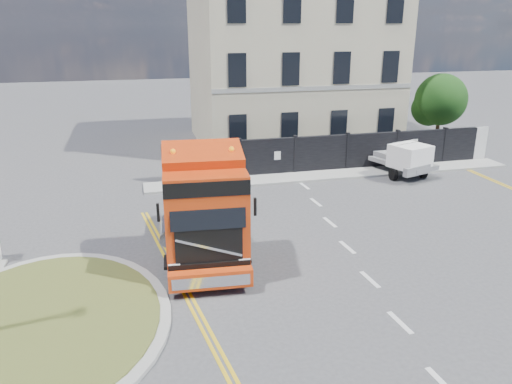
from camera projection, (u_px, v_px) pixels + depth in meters
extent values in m
plane|color=#424244|center=(266.00, 251.00, 17.75)|extent=(120.00, 120.00, 0.00)
cylinder|color=#989893|center=(43.00, 323.00, 13.38)|extent=(6.80, 6.80, 0.12)
cylinder|color=#414E1F|center=(43.00, 321.00, 13.35)|extent=(6.20, 6.20, 0.05)
cube|color=black|center=(330.00, 153.00, 27.08)|extent=(18.00, 0.25, 2.00)
cube|color=silver|center=(466.00, 145.00, 29.01)|extent=(2.60, 0.12, 2.00)
cube|color=beige|center=(290.00, 59.00, 32.53)|extent=(12.00, 10.00, 11.00)
cylinder|color=#382619|center=(437.00, 131.00, 31.71)|extent=(0.24, 0.24, 2.40)
sphere|color=#0F3512|center=(441.00, 100.00, 31.07)|extent=(3.20, 3.20, 3.20)
sphere|color=#0F3512|center=(429.00, 108.00, 31.51)|extent=(2.20, 2.20, 2.20)
cube|color=#989893|center=(335.00, 175.00, 26.55)|extent=(20.00, 1.60, 0.12)
cube|color=black|center=(203.00, 229.00, 17.73)|extent=(2.90, 6.44, 0.45)
cube|color=red|center=(205.00, 210.00, 15.66)|extent=(2.68, 2.77, 2.79)
cube|color=red|center=(202.00, 166.00, 16.27)|extent=(2.55, 1.08, 1.40)
cube|color=black|center=(208.00, 212.00, 14.34)|extent=(2.19, 0.22, 1.05)
cube|color=red|center=(211.00, 279.00, 14.68)|extent=(2.51, 0.53, 0.55)
cylinder|color=black|center=(174.00, 270.00, 15.26)|extent=(0.39, 1.06, 1.04)
cylinder|color=gray|center=(174.00, 270.00, 15.26)|extent=(0.40, 0.59, 0.57)
cylinder|color=black|center=(243.00, 265.00, 15.61)|extent=(0.39, 1.06, 1.04)
cylinder|color=gray|center=(243.00, 265.00, 15.61)|extent=(0.40, 0.59, 0.57)
cylinder|color=black|center=(172.00, 227.00, 18.57)|extent=(0.39, 1.06, 1.04)
cylinder|color=gray|center=(172.00, 227.00, 18.57)|extent=(0.40, 0.59, 0.57)
cylinder|color=black|center=(230.00, 223.00, 18.91)|extent=(0.39, 1.06, 1.04)
cylinder|color=gray|center=(230.00, 223.00, 18.91)|extent=(0.40, 0.59, 0.57)
cylinder|color=black|center=(172.00, 215.00, 19.68)|extent=(0.39, 1.06, 1.04)
cylinder|color=gray|center=(172.00, 215.00, 19.68)|extent=(0.40, 0.59, 0.57)
cylinder|color=black|center=(226.00, 212.00, 20.03)|extent=(0.39, 1.06, 1.04)
cylinder|color=gray|center=(226.00, 212.00, 20.03)|extent=(0.40, 0.59, 0.57)
cube|color=gray|center=(396.00, 161.00, 27.06)|extent=(3.00, 4.66, 0.23)
cube|color=white|center=(410.00, 156.00, 25.62)|extent=(2.15, 2.09, 1.18)
cylinder|color=black|center=(393.00, 174.00, 25.72)|extent=(0.23, 0.63, 0.63)
cylinder|color=black|center=(423.00, 172.00, 26.11)|extent=(0.23, 0.63, 0.63)
cylinder|color=black|center=(370.00, 161.00, 28.21)|extent=(0.23, 0.63, 0.63)
cylinder|color=black|center=(397.00, 159.00, 28.60)|extent=(0.23, 0.63, 0.63)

